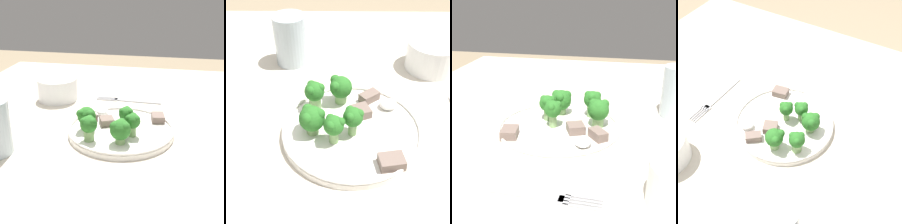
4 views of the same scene
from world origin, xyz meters
The scene contains 13 objects.
table centered at (0.00, 0.00, 0.65)m, with size 1.25×1.02×0.75m.
dinner_plate centered at (0.02, -0.04, 0.75)m, with size 0.25×0.25×0.02m.
fork centered at (0.23, -0.04, 0.75)m, with size 0.03×0.20×0.00m.
drinking_glass centered at (-0.12, 0.21, 0.80)m, with size 0.08×0.08×0.12m.
broccoli_floret_near_rim_left centered at (-0.01, -0.08, 0.79)m, with size 0.04×0.04×0.06m.
broccoli_floret_center_left centered at (-0.05, 0.02, 0.79)m, with size 0.04×0.04×0.06m.
broccoli_floret_back_left centered at (-0.05, -0.05, 0.79)m, with size 0.05×0.05×0.06m.
broccoli_floret_front_left centered at (0.00, 0.03, 0.79)m, with size 0.04×0.04×0.06m.
broccoli_floret_center_back centered at (0.02, -0.06, 0.80)m, with size 0.04×0.04×0.06m.
meat_slice_front_slice centered at (0.08, -0.13, 0.77)m, with size 0.05×0.04×0.02m.
meat_slice_middle_slice centered at (0.06, 0.04, 0.77)m, with size 0.04×0.04×0.02m.
meat_slice_rear_slice centered at (0.04, -0.01, 0.77)m, with size 0.04×0.04×0.02m.
sauce_dollop centered at (0.09, 0.02, 0.77)m, with size 0.03×0.03×0.02m.
Camera 4 is at (-0.26, 0.40, 1.36)m, focal length 50.00 mm.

